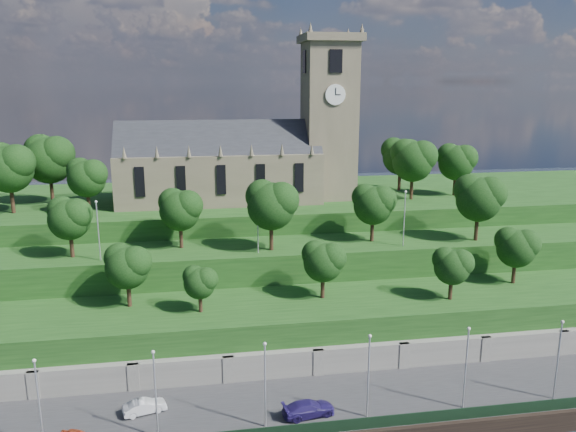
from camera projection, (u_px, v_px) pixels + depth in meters
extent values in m
cube|color=#2D2D30|center=(281.00, 413.00, 57.28)|extent=(160.00, 12.00, 2.00)
cube|color=black|center=(290.00, 431.00, 51.72)|extent=(160.00, 0.10, 1.20)
cube|color=slate|center=(273.00, 371.00, 62.69)|extent=(160.00, 2.00, 5.00)
cube|color=slate|center=(35.00, 394.00, 58.01)|extent=(1.20, 0.60, 5.00)
cube|color=slate|center=(134.00, 386.00, 59.58)|extent=(1.20, 0.60, 5.00)
cube|color=slate|center=(229.00, 378.00, 61.14)|extent=(1.20, 0.60, 5.00)
cube|color=slate|center=(318.00, 371.00, 62.70)|extent=(1.20, 0.60, 5.00)
cube|color=slate|center=(403.00, 363.00, 64.26)|extent=(1.20, 0.60, 5.00)
cube|color=slate|center=(485.00, 357.00, 65.83)|extent=(1.20, 0.60, 5.00)
cube|color=slate|center=(562.00, 350.00, 67.39)|extent=(1.20, 0.60, 5.00)
cube|color=#194115|center=(266.00, 335.00, 68.10)|extent=(160.00, 12.00, 8.00)
cube|color=#194115|center=(256.00, 288.00, 78.19)|extent=(160.00, 10.00, 12.00)
cube|color=#194115|center=(243.00, 237.00, 97.99)|extent=(160.00, 32.00, 15.00)
cube|color=brown|center=(220.00, 176.00, 90.84)|extent=(32.00, 12.00, 8.00)
cube|color=black|center=(219.00, 152.00, 89.91)|extent=(32.00, 10.18, 10.18)
cone|color=brown|center=(124.00, 152.00, 81.75)|extent=(0.70, 0.70, 1.80)
cone|color=brown|center=(157.00, 152.00, 82.48)|extent=(0.70, 0.70, 1.80)
cone|color=brown|center=(189.00, 151.00, 83.21)|extent=(0.70, 0.70, 1.80)
cone|color=brown|center=(220.00, 151.00, 83.94)|extent=(0.70, 0.70, 1.80)
cone|color=brown|center=(251.00, 150.00, 84.67)|extent=(0.70, 0.70, 1.80)
cone|color=brown|center=(282.00, 149.00, 85.40)|extent=(0.70, 0.70, 1.80)
cone|color=brown|center=(312.00, 149.00, 86.13)|extent=(0.70, 0.70, 1.80)
cube|color=black|center=(140.00, 182.00, 83.02)|extent=(1.40, 0.25, 4.50)
cube|color=black|center=(181.00, 181.00, 83.95)|extent=(1.40, 0.25, 4.50)
cube|color=black|center=(221.00, 180.00, 84.89)|extent=(1.40, 0.25, 4.50)
cube|color=black|center=(261.00, 179.00, 85.83)|extent=(1.40, 0.25, 4.50)
cube|color=black|center=(299.00, 178.00, 86.77)|extent=(1.40, 0.25, 4.50)
cube|color=brown|center=(329.00, 122.00, 91.67)|extent=(8.00, 8.00, 25.00)
cube|color=brown|center=(330.00, 38.00, 88.61)|extent=(9.20, 9.20, 1.20)
cone|color=brown|center=(310.00, 28.00, 83.87)|extent=(0.80, 0.80, 1.60)
cone|color=brown|center=(301.00, 32.00, 91.55)|extent=(0.80, 0.80, 1.60)
cone|color=brown|center=(362.00, 29.00, 85.12)|extent=(0.80, 0.80, 1.60)
cone|color=brown|center=(348.00, 33.00, 92.80)|extent=(0.80, 0.80, 1.60)
cube|color=black|center=(336.00, 61.00, 85.54)|extent=(2.00, 0.25, 3.50)
cube|color=black|center=(324.00, 63.00, 93.37)|extent=(2.00, 0.25, 3.50)
cube|color=black|center=(305.00, 62.00, 88.82)|extent=(0.25, 2.00, 3.50)
cube|color=black|center=(354.00, 62.00, 90.09)|extent=(0.25, 2.00, 3.50)
cylinder|color=white|center=(335.00, 95.00, 86.67)|extent=(3.20, 0.30, 3.20)
cylinder|color=white|center=(354.00, 94.00, 91.26)|extent=(0.30, 3.20, 3.20)
cube|color=black|center=(336.00, 91.00, 86.38)|extent=(0.12, 0.05, 1.10)
cube|color=black|center=(338.00, 95.00, 86.56)|extent=(0.80, 0.05, 0.12)
cylinder|color=black|center=(129.00, 293.00, 66.19)|extent=(0.51, 0.51, 3.29)
sphere|color=black|center=(127.00, 268.00, 65.45)|extent=(5.12, 5.12, 5.12)
sphere|color=black|center=(135.00, 262.00, 64.94)|extent=(3.84, 3.84, 3.84)
sphere|color=black|center=(119.00, 258.00, 65.69)|extent=(3.58, 3.58, 3.58)
cylinder|color=black|center=(200.00, 302.00, 64.72)|extent=(0.47, 0.47, 2.37)
sphere|color=black|center=(200.00, 283.00, 64.18)|extent=(3.69, 3.69, 3.69)
sphere|color=black|center=(206.00, 279.00, 63.81)|extent=(2.77, 2.77, 2.77)
sphere|color=black|center=(194.00, 276.00, 64.35)|extent=(2.59, 2.59, 2.59)
cylinder|color=black|center=(323.00, 286.00, 68.88)|extent=(0.50, 0.50, 3.10)
sphere|color=black|center=(323.00, 262.00, 68.18)|extent=(4.82, 4.82, 4.82)
sphere|color=black|center=(332.00, 258.00, 67.70)|extent=(3.62, 3.62, 3.62)
sphere|color=black|center=(315.00, 254.00, 68.40)|extent=(3.38, 3.38, 3.38)
cylinder|color=black|center=(451.00, 288.00, 68.43)|extent=(0.48, 0.48, 2.80)
sphere|color=black|center=(452.00, 267.00, 67.80)|extent=(4.36, 4.36, 4.36)
sphere|color=black|center=(461.00, 263.00, 67.36)|extent=(3.27, 3.27, 3.27)
sphere|color=black|center=(445.00, 259.00, 68.00)|extent=(3.05, 3.05, 3.05)
cylinder|color=black|center=(514.00, 271.00, 73.89)|extent=(0.50, 0.50, 3.24)
sphere|color=black|center=(516.00, 249.00, 73.16)|extent=(5.04, 5.04, 5.04)
sphere|color=black|center=(526.00, 244.00, 72.66)|extent=(3.78, 3.78, 3.78)
sphere|color=black|center=(508.00, 240.00, 73.39)|extent=(3.52, 3.52, 3.52)
cylinder|color=black|center=(72.00, 244.00, 71.72)|extent=(0.51, 0.51, 3.40)
sphere|color=black|center=(69.00, 219.00, 70.95)|extent=(5.28, 5.28, 5.28)
sphere|color=black|center=(77.00, 214.00, 70.42)|extent=(3.96, 3.96, 3.96)
sphere|color=black|center=(62.00, 210.00, 71.19)|extent=(3.70, 3.70, 3.70)
cylinder|color=black|center=(181.00, 235.00, 75.77)|extent=(0.52, 0.52, 3.51)
sphere|color=black|center=(180.00, 211.00, 74.98)|extent=(5.46, 5.46, 5.46)
sphere|color=black|center=(188.00, 205.00, 74.43)|extent=(4.09, 4.09, 4.09)
sphere|color=black|center=(172.00, 202.00, 75.23)|extent=(3.82, 3.82, 3.82)
cylinder|color=black|center=(271.00, 235.00, 74.69)|extent=(0.54, 0.54, 4.08)
sphere|color=black|center=(271.00, 206.00, 73.77)|extent=(6.34, 6.34, 6.34)
sphere|color=black|center=(281.00, 200.00, 73.13)|extent=(4.76, 4.76, 4.76)
sphere|color=black|center=(262.00, 196.00, 74.06)|extent=(4.44, 4.44, 4.44)
cylinder|color=black|center=(372.00, 229.00, 78.95)|extent=(0.52, 0.52, 3.51)
sphere|color=black|center=(373.00, 205.00, 78.16)|extent=(5.46, 5.46, 5.46)
sphere|color=black|center=(382.00, 200.00, 77.62)|extent=(4.10, 4.10, 4.10)
sphere|color=black|center=(365.00, 197.00, 78.41)|extent=(3.82, 3.82, 3.82)
cylinder|color=black|center=(477.00, 226.00, 79.27)|extent=(0.54, 0.54, 4.05)
sphere|color=black|center=(479.00, 199.00, 78.35)|extent=(6.30, 6.30, 6.30)
sphere|color=black|center=(490.00, 193.00, 77.72)|extent=(4.72, 4.72, 4.72)
sphere|color=black|center=(469.00, 190.00, 78.64)|extent=(4.41, 4.41, 4.41)
cylinder|color=black|center=(12.00, 198.00, 82.63)|extent=(0.56, 0.56, 4.48)
sphere|color=black|center=(9.00, 169.00, 81.61)|extent=(6.97, 6.97, 6.97)
sphere|color=black|center=(17.00, 162.00, 80.92)|extent=(5.23, 5.23, 5.23)
sphere|color=black|center=(1.00, 159.00, 81.94)|extent=(4.88, 4.88, 4.88)
cylinder|color=black|center=(52.00, 189.00, 89.01)|extent=(0.57, 0.57, 4.73)
sphere|color=black|center=(49.00, 160.00, 87.94)|extent=(7.36, 7.36, 7.36)
sphere|color=black|center=(57.00, 154.00, 87.21)|extent=(5.52, 5.52, 5.52)
sphere|color=black|center=(41.00, 150.00, 88.28)|extent=(5.15, 5.15, 5.15)
cylinder|color=black|center=(89.00, 202.00, 82.56)|extent=(0.52, 0.52, 3.53)
sphere|color=black|center=(87.00, 179.00, 81.76)|extent=(5.49, 5.49, 5.49)
sphere|color=black|center=(93.00, 173.00, 81.21)|extent=(4.12, 4.12, 4.12)
sphere|color=black|center=(80.00, 171.00, 82.01)|extent=(3.85, 3.85, 3.85)
cylinder|color=black|center=(412.00, 186.00, 92.32)|extent=(0.55, 0.55, 4.28)
sphere|color=black|center=(413.00, 162.00, 91.35)|extent=(6.66, 6.66, 6.66)
sphere|color=black|center=(423.00, 156.00, 90.69)|extent=(4.99, 4.99, 4.99)
sphere|color=black|center=(405.00, 153.00, 91.66)|extent=(4.66, 4.66, 4.66)
cylinder|color=black|center=(399.00, 179.00, 100.16)|extent=(0.54, 0.54, 4.04)
sphere|color=black|center=(400.00, 157.00, 99.24)|extent=(6.29, 6.29, 6.29)
sphere|color=black|center=(409.00, 152.00, 98.62)|extent=(4.71, 4.71, 4.71)
sphere|color=black|center=(393.00, 150.00, 99.53)|extent=(4.40, 4.40, 4.40)
cylinder|color=black|center=(455.00, 184.00, 95.62)|extent=(0.53, 0.53, 3.82)
sphere|color=black|center=(456.00, 163.00, 94.76)|extent=(5.93, 5.93, 5.93)
sphere|color=black|center=(465.00, 158.00, 94.17)|extent=(4.45, 4.45, 4.45)
sphere|color=black|center=(449.00, 155.00, 95.03)|extent=(4.15, 4.15, 4.15)
cylinder|color=#B2B2B7|center=(39.00, 406.00, 49.26)|extent=(0.16, 0.16, 8.45)
sphere|color=silver|center=(34.00, 361.00, 48.25)|extent=(0.36, 0.36, 0.36)
cylinder|color=#B2B2B7|center=(156.00, 396.00, 50.83)|extent=(0.16, 0.16, 8.45)
sphere|color=silver|center=(153.00, 352.00, 49.81)|extent=(0.36, 0.36, 0.36)
cylinder|color=#B2B2B7|center=(265.00, 386.00, 52.39)|extent=(0.16, 0.16, 8.45)
sphere|color=silver|center=(265.00, 344.00, 51.37)|extent=(0.36, 0.36, 0.36)
cylinder|color=#B2B2B7|center=(368.00, 378.00, 53.95)|extent=(0.16, 0.16, 8.45)
sphere|color=silver|center=(370.00, 336.00, 52.94)|extent=(0.36, 0.36, 0.36)
cylinder|color=#B2B2B7|center=(466.00, 369.00, 55.51)|extent=(0.16, 0.16, 8.45)
sphere|color=silver|center=(469.00, 329.00, 54.50)|extent=(0.36, 0.36, 0.36)
cylinder|color=#B2B2B7|center=(558.00, 361.00, 57.08)|extent=(0.16, 0.16, 8.45)
sphere|color=silver|center=(562.00, 322.00, 56.06)|extent=(0.36, 0.36, 0.36)
cylinder|color=#B2B2B7|center=(98.00, 232.00, 69.91)|extent=(0.16, 0.16, 7.43)
sphere|color=silver|center=(96.00, 202.00, 69.02)|extent=(0.36, 0.36, 0.36)
cylinder|color=#B2B2B7|center=(258.00, 225.00, 73.04)|extent=(0.16, 0.16, 7.43)
sphere|color=silver|center=(257.00, 197.00, 72.14)|extent=(0.36, 0.36, 0.36)
cylinder|color=#B2B2B7|center=(404.00, 220.00, 76.16)|extent=(0.16, 0.16, 7.43)
sphere|color=silver|center=(406.00, 192.00, 75.27)|extent=(0.36, 0.36, 0.36)
imported|color=silver|center=(145.00, 406.00, 55.43)|extent=(4.44, 2.52, 1.38)
imported|color=navy|center=(309.00, 408.00, 54.97)|extent=(5.49, 2.88, 1.52)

